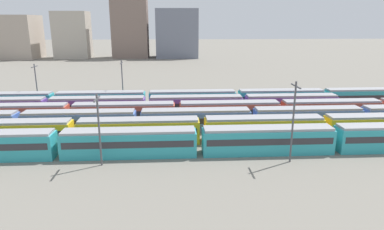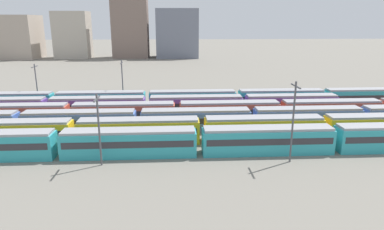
# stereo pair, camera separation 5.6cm
# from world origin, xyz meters

# --- Properties ---
(ground_plane) EXTENTS (600.00, 600.00, 0.00)m
(ground_plane) POSITION_xyz_m (0.00, 13.00, 0.00)
(ground_plane) COLOR slate
(train_track_0) EXTENTS (112.50, 3.06, 3.75)m
(train_track_0) POSITION_xyz_m (47.80, 0.00, 1.90)
(train_track_0) COLOR teal
(train_track_0) RESTS_ON ground_plane
(train_track_1) EXTENTS (74.70, 3.06, 3.75)m
(train_track_1) POSITION_xyz_m (29.72, 5.20, 1.90)
(train_track_1) COLOR yellow
(train_track_1) RESTS_ON ground_plane
(train_track_2) EXTENTS (93.60, 3.06, 3.75)m
(train_track_2) POSITION_xyz_m (29.13, 10.40, 1.90)
(train_track_2) COLOR #4C70BC
(train_track_2) RESTS_ON ground_plane
(train_track_3) EXTENTS (112.50, 3.06, 3.75)m
(train_track_3) POSITION_xyz_m (45.06, 15.60, 1.90)
(train_track_3) COLOR #BC4C38
(train_track_3) RESTS_ON ground_plane
(train_track_4) EXTENTS (74.70, 3.06, 3.75)m
(train_track_4) POSITION_xyz_m (20.45, 20.80, 1.90)
(train_track_4) COLOR #6B429E
(train_track_4) RESTS_ON ground_plane
(train_track_5) EXTENTS (93.60, 3.06, 3.75)m
(train_track_5) POSITION_xyz_m (29.52, 26.00, 1.90)
(train_track_5) COLOR teal
(train_track_5) RESTS_ON ground_plane
(catenary_pole_0) EXTENTS (0.24, 3.20, 9.24)m
(catenary_pole_0) POSITION_xyz_m (16.21, -2.95, 5.16)
(catenary_pole_0) COLOR #4C4C51
(catenary_pole_0) RESTS_ON ground_plane
(catenary_pole_1) EXTENTS (0.24, 3.20, 9.82)m
(catenary_pole_1) POSITION_xyz_m (14.67, 29.24, 5.45)
(catenary_pole_1) COLOR #4C4C51
(catenary_pole_1) RESTS_ON ground_plane
(catenary_pole_2) EXTENTS (0.24, 3.20, 10.61)m
(catenary_pole_2) POSITION_xyz_m (40.50, -3.29, 5.86)
(catenary_pole_2) COLOR #4C4C51
(catenary_pole_2) RESTS_ON ground_plane
(catenary_pole_3) EXTENTS (0.24, 3.20, 9.15)m
(catenary_pole_3) POSITION_xyz_m (-3.35, 29.22, 5.11)
(catenary_pole_3) COLOR #4C4C51
(catenary_pole_3) RESTS_ON ground_plane
(distant_building_0) EXTENTS (19.59, 19.54, 20.64)m
(distant_building_0) POSITION_xyz_m (-50.20, 131.81, 10.32)
(distant_building_0) COLOR #A89989
(distant_building_0) RESTS_ON ground_plane
(distant_building_1) EXTENTS (16.37, 12.73, 22.44)m
(distant_building_1) POSITION_xyz_m (-23.48, 131.81, 11.22)
(distant_building_1) COLOR #B2A899
(distant_building_1) RESTS_ON ground_plane
(distant_building_2) EXTENTS (17.30, 12.92, 34.31)m
(distant_building_2) POSITION_xyz_m (4.99, 131.81, 17.16)
(distant_building_2) COLOR #7A665B
(distant_building_2) RESTS_ON ground_plane
(distant_building_3) EXTENTS (20.54, 17.04, 23.72)m
(distant_building_3) POSITION_xyz_m (28.02, 131.81, 11.86)
(distant_building_3) COLOR slate
(distant_building_3) RESTS_ON ground_plane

